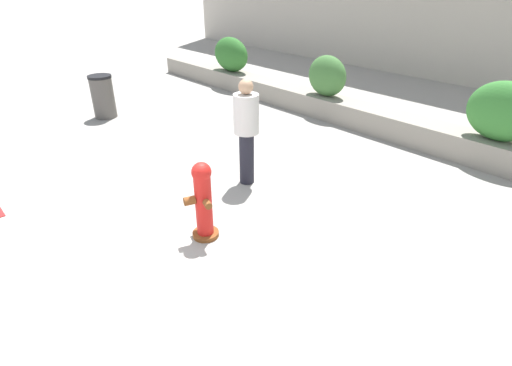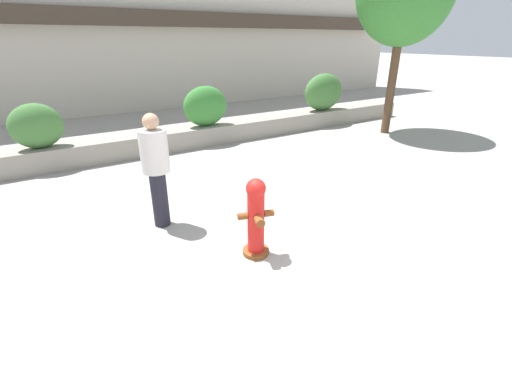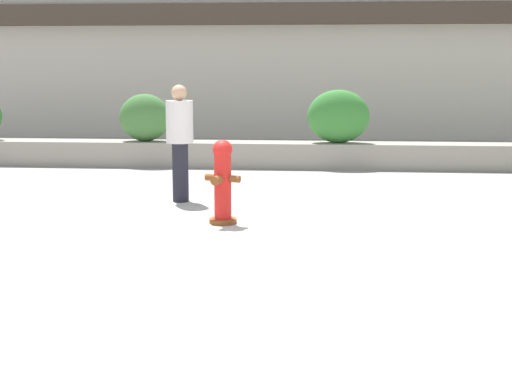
# 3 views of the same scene
# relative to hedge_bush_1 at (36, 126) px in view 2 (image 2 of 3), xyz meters

# --- Properties ---
(ground_plane) EXTENTS (120.00, 120.00, 0.00)m
(ground_plane) POSITION_rel_hedge_bush_1_xyz_m (2.19, -6.00, -0.97)
(ground_plane) COLOR #9E9991
(planter_wall_low) EXTENTS (18.00, 0.70, 0.50)m
(planter_wall_low) POSITION_rel_hedge_bush_1_xyz_m (2.19, 0.00, -0.72)
(planter_wall_low) COLOR gray
(planter_wall_low) RESTS_ON ground
(hedge_bush_1) EXTENTS (1.03, 0.57, 0.95)m
(hedge_bush_1) POSITION_rel_hedge_bush_1_xyz_m (0.00, 0.00, 0.00)
(hedge_bush_1) COLOR #427538
(hedge_bush_1) RESTS_ON planter_wall_low
(hedge_bush_2) EXTENTS (1.21, 0.57, 1.04)m
(hedge_bush_2) POSITION_rel_hedge_bush_1_xyz_m (3.86, 0.00, 0.05)
(hedge_bush_2) COLOR #387F33
(hedge_bush_2) RESTS_ON planter_wall_low
(hedge_bush_3) EXTENTS (1.48, 0.62, 1.16)m
(hedge_bush_3) POSITION_rel_hedge_bush_1_xyz_m (8.00, 0.00, 0.10)
(hedge_bush_3) COLOR #427538
(hedge_bush_3) RESTS_ON planter_wall_low
(fire_hydrant) EXTENTS (0.48, 0.48, 1.08)m
(fire_hydrant) POSITION_rel_hedge_bush_1_xyz_m (2.23, -5.15, -0.42)
(fire_hydrant) COLOR brown
(fire_hydrant) RESTS_ON ground
(pedestrian) EXTENTS (0.56, 0.56, 1.73)m
(pedestrian) POSITION_rel_hedge_bush_1_xyz_m (1.41, -3.72, 0.01)
(pedestrian) COLOR black
(pedestrian) RESTS_ON ground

